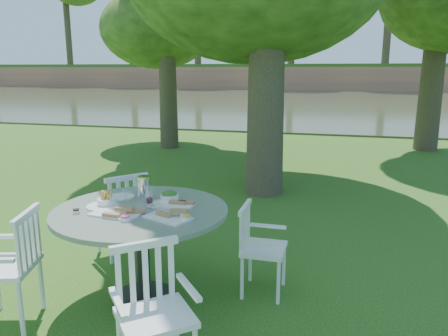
{
  "coord_description": "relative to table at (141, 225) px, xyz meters",
  "views": [
    {
      "loc": [
        1.34,
        -4.88,
        2.05
      ],
      "look_at": [
        0.0,
        0.2,
        0.85
      ],
      "focal_mm": 35.0,
      "sensor_mm": 36.0,
      "label": 1
    }
  ],
  "objects": [
    {
      "name": "ground",
      "position": [
        0.28,
        1.58,
        -0.71
      ],
      "size": [
        140.0,
        140.0,
        0.0
      ],
      "primitive_type": "plane",
      "color": "#193F0D",
      "rests_on": "ground"
    },
    {
      "name": "table",
      "position": [
        0.0,
        0.0,
        0.0
      ],
      "size": [
        1.51,
        1.51,
        0.86
      ],
      "color": "black",
      "rests_on": "ground"
    },
    {
      "name": "chair_ne",
      "position": [
        0.94,
        0.42,
        -0.22
      ],
      "size": [
        0.4,
        0.42,
        0.83
      ],
      "rotation": [
        0.0,
        0.0,
        -4.72
      ],
      "color": "white",
      "rests_on": "ground"
    },
    {
      "name": "chair_nw",
      "position": [
        -0.6,
        0.81,
        -0.16
      ],
      "size": [
        0.65,
        0.65,
        0.95
      ],
      "rotation": [
        0.0,
        0.0,
        -2.27
      ],
      "color": "white",
      "rests_on": "ground"
    },
    {
      "name": "chair_sw",
      "position": [
        -0.82,
        -0.59,
        -0.15
      ],
      "size": [
        0.57,
        0.59,
        0.95
      ],
      "rotation": [
        0.0,
        0.0,
        -1.28
      ],
      "color": "white",
      "rests_on": "ground"
    },
    {
      "name": "chair_se",
      "position": [
        0.48,
        -0.89,
        -0.17
      ],
      "size": [
        0.64,
        0.63,
        0.92
      ],
      "rotation": [
        0.0,
        0.0,
        0.7
      ],
      "color": "white",
      "rests_on": "ground"
    },
    {
      "name": "tableware",
      "position": [
        -0.05,
        0.07,
        0.19
      ],
      "size": [
        1.03,
        0.75,
        0.23
      ],
      "color": "white",
      "rests_on": "table"
    },
    {
      "name": "river",
      "position": [
        0.28,
        24.58,
        -0.71
      ],
      "size": [
        100.0,
        28.0,
        0.12
      ],
      "primitive_type": "cube",
      "color": "#333A22",
      "rests_on": "ground"
    },
    {
      "name": "far_bank",
      "position": [
        0.55,
        42.7,
        6.53
      ],
      "size": [
        100.0,
        18.0,
        15.2
      ],
      "color": "#966046",
      "rests_on": "ground"
    }
  ]
}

